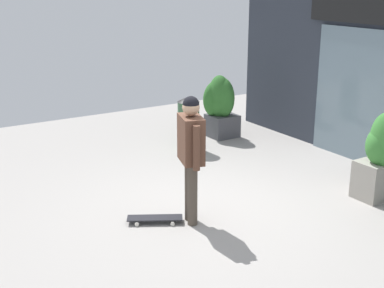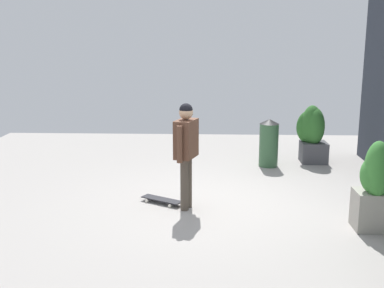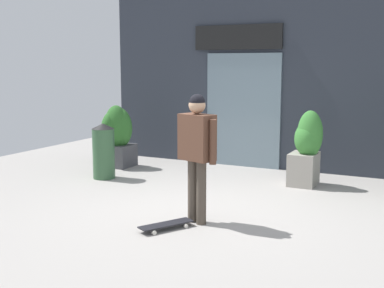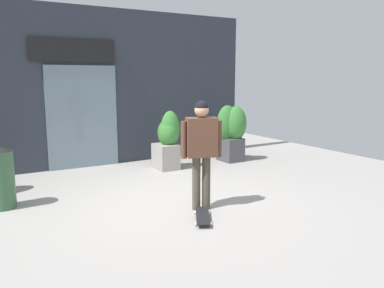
{
  "view_description": "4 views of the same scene",
  "coord_description": "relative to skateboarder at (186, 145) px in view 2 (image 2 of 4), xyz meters",
  "views": [
    {
      "loc": [
        5.65,
        -3.92,
        3.1
      ],
      "look_at": [
        0.06,
        -0.42,
        1.04
      ],
      "focal_mm": 49.48,
      "sensor_mm": 36.0,
      "label": 1
    },
    {
      "loc": [
        7.5,
        -0.13,
        2.68
      ],
      "look_at": [
        0.06,
        -0.42,
        1.04
      ],
      "focal_mm": 44.64,
      "sensor_mm": 36.0,
      "label": 2
    },
    {
      "loc": [
        3.0,
        -6.33,
        2.09
      ],
      "look_at": [
        0.06,
        -0.42,
        1.04
      ],
      "focal_mm": 46.97,
      "sensor_mm": 36.0,
      "label": 3
    },
    {
      "loc": [
        -2.94,
        -5.59,
        2.08
      ],
      "look_at": [
        0.06,
        -0.42,
        1.04
      ],
      "focal_mm": 36.66,
      "sensor_mm": 36.0,
      "label": 4
    }
  ],
  "objects": [
    {
      "name": "trash_bin",
      "position": [
        -2.71,
        1.63,
        -0.54
      ],
      "size": [
        0.41,
        0.41,
        1.03
      ],
      "color": "#335938",
      "rests_on": "ground_plane"
    },
    {
      "name": "planter_box_right",
      "position": [
        -3.11,
        2.63,
        -0.36
      ],
      "size": [
        0.59,
        0.67,
        1.28
      ],
      "color": "#47474C",
      "rests_on": "ground_plane"
    },
    {
      "name": "planter_box_mid",
      "position": [
        0.79,
        2.73,
        -0.4
      ],
      "size": [
        0.55,
        0.58,
        1.32
      ],
      "color": "gray",
      "rests_on": "ground_plane"
    },
    {
      "name": "skateboarder",
      "position": [
        0.0,
        0.0,
        0.0
      ],
      "size": [
        0.62,
        0.39,
        1.72
      ],
      "rotation": [
        0.0,
        0.0,
        -1.88
      ],
      "color": "#4C4238",
      "rests_on": "ground_plane"
    },
    {
      "name": "ground_plane",
      "position": [
        -0.18,
        0.51,
        -1.06
      ],
      "size": [
        12.0,
        12.0,
        0.0
      ],
      "primitive_type": "plane",
      "color": "#9E9993"
    },
    {
      "name": "skateboard",
      "position": [
        -0.23,
        -0.42,
        -1.0
      ],
      "size": [
        0.53,
        0.73,
        0.08
      ],
      "rotation": [
        0.0,
        0.0,
        -2.09
      ],
      "color": "black",
      "rests_on": "ground_plane"
    }
  ]
}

